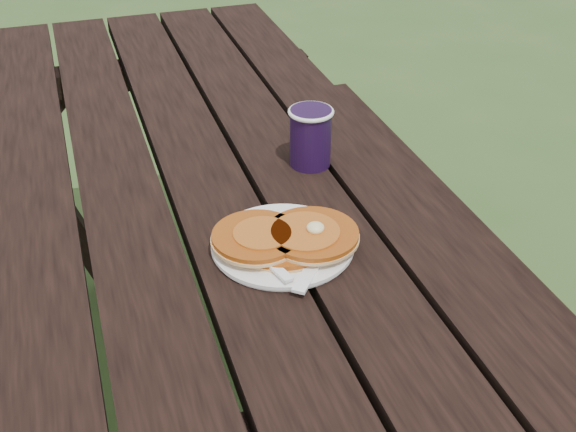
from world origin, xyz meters
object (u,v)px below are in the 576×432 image
object	(u,v)px
picnic_table	(209,312)
plate	(283,245)
pancake_stack	(286,237)
coffee_cup	(311,134)

from	to	relation	value
picnic_table	plate	bearing A→B (deg)	-78.44
picnic_table	pancake_stack	distance (m)	0.53
plate	coffee_cup	size ratio (longest dim) A/B	1.95
picnic_table	plate	xyz separation A→B (m)	(0.07, -0.33, 0.39)
picnic_table	coffee_cup	xyz separation A→B (m)	(0.20, -0.09, 0.44)
pancake_stack	coffee_cup	distance (m)	0.28
plate	coffee_cup	bearing A→B (deg)	61.40
picnic_table	coffee_cup	distance (m)	0.49
plate	pancake_stack	distance (m)	0.02
coffee_cup	plate	bearing A→B (deg)	-118.60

